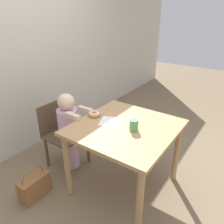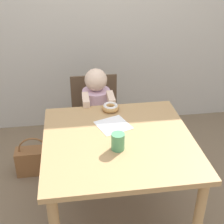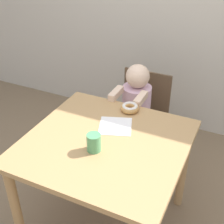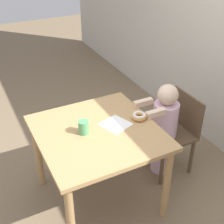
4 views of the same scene
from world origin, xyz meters
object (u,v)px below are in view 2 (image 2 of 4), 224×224
object	(u,v)px
donut	(110,107)
cup	(118,141)
handbag	(35,160)
chair	(96,118)
child_figure	(97,119)

from	to	relation	value
donut	cup	world-z (taller)	cup
donut	handbag	world-z (taller)	donut
chair	handbag	distance (m)	0.66
handbag	cup	distance (m)	1.20
chair	donut	size ratio (longest dim) A/B	6.16
handbag	cup	xyz separation A→B (m)	(0.63, -0.77, 0.67)
child_figure	handbag	size ratio (longest dim) A/B	2.57
handbag	cup	size ratio (longest dim) A/B	3.42
chair	child_figure	size ratio (longest dim) A/B	0.83
chair	child_figure	world-z (taller)	child_figure
donut	handbag	xyz separation A→B (m)	(-0.64, 0.29, -0.64)
cup	donut	bearing A→B (deg)	87.88
chair	handbag	world-z (taller)	chair
donut	cup	xyz separation A→B (m)	(-0.02, -0.49, 0.03)
chair	handbag	xyz separation A→B (m)	(-0.57, -0.16, -0.29)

